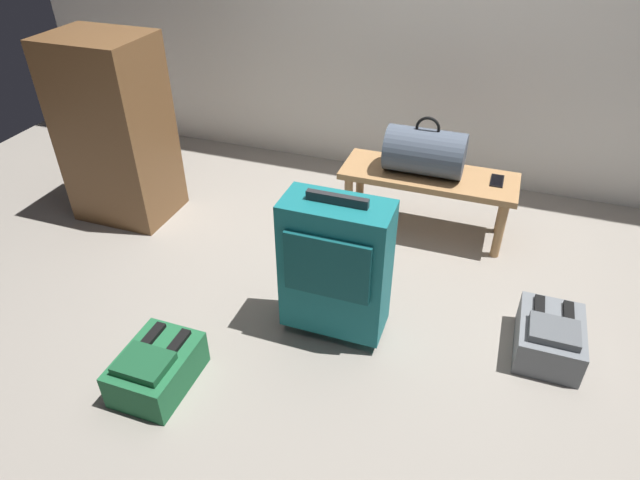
{
  "coord_description": "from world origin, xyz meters",
  "views": [
    {
      "loc": [
        0.45,
        -1.99,
        1.86
      ],
      "look_at": [
        -0.32,
        0.18,
        0.25
      ],
      "focal_mm": 30.6,
      "sensor_mm": 36.0,
      "label": 1
    }
  ],
  "objects_px": {
    "bench": "(428,182)",
    "suitcase_upright_teal": "(336,266)",
    "backpack_grey": "(549,337)",
    "cell_phone": "(497,181)",
    "backpack_green": "(156,368)",
    "duffel_bag_slate": "(425,152)",
    "side_cabinet": "(115,131)"
  },
  "relations": [
    {
      "from": "suitcase_upright_teal",
      "to": "backpack_green",
      "type": "distance_m",
      "value": 0.88
    },
    {
      "from": "cell_phone",
      "to": "backpack_grey",
      "type": "distance_m",
      "value": 0.97
    },
    {
      "from": "suitcase_upright_teal",
      "to": "backpack_green",
      "type": "relative_size",
      "value": 1.95
    },
    {
      "from": "duffel_bag_slate",
      "to": "backpack_grey",
      "type": "relative_size",
      "value": 1.16
    },
    {
      "from": "bench",
      "to": "cell_phone",
      "type": "height_order",
      "value": "cell_phone"
    },
    {
      "from": "cell_phone",
      "to": "bench",
      "type": "bearing_deg",
      "value": -175.07
    },
    {
      "from": "bench",
      "to": "suitcase_upright_teal",
      "type": "bearing_deg",
      "value": -103.51
    },
    {
      "from": "bench",
      "to": "side_cabinet",
      "type": "distance_m",
      "value": 1.86
    },
    {
      "from": "backpack_grey",
      "to": "cell_phone",
      "type": "bearing_deg",
      "value": 112.38
    },
    {
      "from": "bench",
      "to": "duffel_bag_slate",
      "type": "relative_size",
      "value": 2.27
    },
    {
      "from": "suitcase_upright_teal",
      "to": "backpack_grey",
      "type": "xyz_separation_m",
      "value": [
        0.96,
        0.18,
        -0.29
      ]
    },
    {
      "from": "duffel_bag_slate",
      "to": "cell_phone",
      "type": "distance_m",
      "value": 0.43
    },
    {
      "from": "cell_phone",
      "to": "backpack_green",
      "type": "distance_m",
      "value": 2.04
    },
    {
      "from": "backpack_green",
      "to": "side_cabinet",
      "type": "height_order",
      "value": "side_cabinet"
    },
    {
      "from": "suitcase_upright_teal",
      "to": "backpack_green",
      "type": "xyz_separation_m",
      "value": [
        -0.61,
        -0.57,
        -0.29
      ]
    },
    {
      "from": "cell_phone",
      "to": "backpack_grey",
      "type": "height_order",
      "value": "cell_phone"
    },
    {
      "from": "duffel_bag_slate",
      "to": "side_cabinet",
      "type": "relative_size",
      "value": 0.4
    },
    {
      "from": "duffel_bag_slate",
      "to": "cell_phone",
      "type": "relative_size",
      "value": 3.06
    },
    {
      "from": "suitcase_upright_teal",
      "to": "side_cabinet",
      "type": "bearing_deg",
      "value": 159.09
    },
    {
      "from": "backpack_grey",
      "to": "side_cabinet",
      "type": "distance_m",
      "value": 2.61
    },
    {
      "from": "bench",
      "to": "backpack_green",
      "type": "relative_size",
      "value": 2.63
    },
    {
      "from": "backpack_grey",
      "to": "side_cabinet",
      "type": "bearing_deg",
      "value": 170.58
    },
    {
      "from": "bench",
      "to": "suitcase_upright_teal",
      "type": "distance_m",
      "value": 1.03
    },
    {
      "from": "duffel_bag_slate",
      "to": "suitcase_upright_teal",
      "type": "bearing_deg",
      "value": -101.4
    },
    {
      "from": "duffel_bag_slate",
      "to": "side_cabinet",
      "type": "height_order",
      "value": "side_cabinet"
    },
    {
      "from": "duffel_bag_slate",
      "to": "backpack_green",
      "type": "relative_size",
      "value": 1.16
    },
    {
      "from": "cell_phone",
      "to": "backpack_green",
      "type": "bearing_deg",
      "value": -127.36
    },
    {
      "from": "cell_phone",
      "to": "backpack_green",
      "type": "relative_size",
      "value": 0.38
    },
    {
      "from": "suitcase_upright_teal",
      "to": "backpack_grey",
      "type": "distance_m",
      "value": 1.02
    },
    {
      "from": "cell_phone",
      "to": "backpack_grey",
      "type": "relative_size",
      "value": 0.38
    },
    {
      "from": "duffel_bag_slate",
      "to": "backpack_green",
      "type": "bearing_deg",
      "value": -117.28
    },
    {
      "from": "cell_phone",
      "to": "suitcase_upright_teal",
      "type": "xyz_separation_m",
      "value": [
        -0.61,
        -1.03,
        -0.01
      ]
    }
  ]
}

